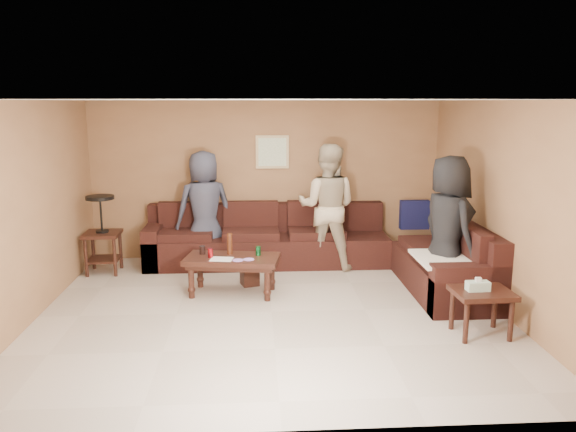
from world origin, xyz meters
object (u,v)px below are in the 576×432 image
(coffee_table, at_px, (232,263))
(sectional_sofa, at_px, (324,251))
(person_right, at_px, (448,228))
(waste_bin, at_px, (250,275))
(person_left, at_px, (205,209))
(end_table_left, at_px, (102,233))
(person_middle, at_px, (327,207))
(side_table_right, at_px, (482,297))

(coffee_table, bearing_deg, sectional_sofa, 32.54)
(coffee_table, distance_m, person_right, 2.79)
(waste_bin, distance_m, person_left, 1.44)
(end_table_left, bearing_deg, person_left, 12.49)
(coffee_table, xyz_separation_m, end_table_left, (-1.92, 1.05, 0.18))
(waste_bin, bearing_deg, sectional_sofa, 24.29)
(coffee_table, distance_m, person_middle, 1.87)
(sectional_sofa, xyz_separation_m, waste_bin, (-1.08, -0.49, -0.19))
(person_middle, bearing_deg, person_left, 9.03)
(side_table_right, height_order, waste_bin, side_table_right)
(side_table_right, distance_m, person_middle, 3.00)
(end_table_left, height_order, person_right, person_right)
(sectional_sofa, height_order, person_left, person_left)
(side_table_right, bearing_deg, coffee_table, 151.09)
(person_middle, bearing_deg, person_right, 148.89)
(coffee_table, height_order, person_left, person_left)
(end_table_left, bearing_deg, coffee_table, -28.64)
(person_right, bearing_deg, side_table_right, 163.04)
(sectional_sofa, relative_size, coffee_table, 3.62)
(person_right, bearing_deg, sectional_sofa, 34.53)
(sectional_sofa, bearing_deg, person_right, -39.03)
(side_table_right, distance_m, waste_bin, 3.12)
(coffee_table, distance_m, end_table_left, 2.20)
(coffee_table, xyz_separation_m, person_left, (-0.46, 1.37, 0.46))
(sectional_sofa, xyz_separation_m, side_table_right, (1.41, -2.33, 0.11))
(side_table_right, height_order, person_right, person_right)
(waste_bin, xyz_separation_m, person_left, (-0.68, 1.03, 0.75))
(person_right, bearing_deg, coffee_table, 66.89)
(coffee_table, xyz_separation_m, waste_bin, (0.22, 0.35, -0.29))
(waste_bin, bearing_deg, coffee_table, -123.01)
(person_middle, bearing_deg, end_table_left, 17.84)
(coffee_table, height_order, end_table_left, end_table_left)
(sectional_sofa, bearing_deg, person_middle, 75.05)
(person_left, bearing_deg, sectional_sofa, 142.25)
(end_table_left, distance_m, person_right, 4.86)
(coffee_table, distance_m, waste_bin, 0.50)
(side_table_right, relative_size, person_left, 0.37)
(end_table_left, xyz_separation_m, person_middle, (3.31, 0.09, 0.34))
(coffee_table, xyz_separation_m, side_table_right, (2.72, -1.50, 0.01))
(end_table_left, distance_m, side_table_right, 5.30)
(side_table_right, relative_size, person_right, 0.35)
(person_middle, height_order, person_right, person_middle)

